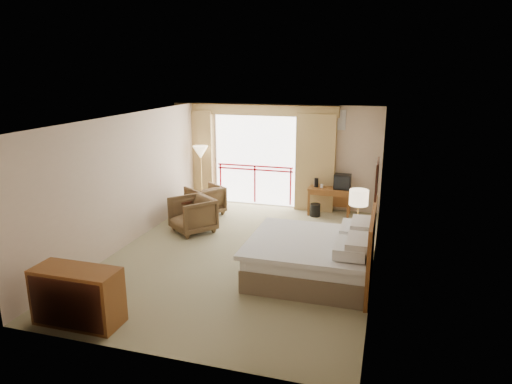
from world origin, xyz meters
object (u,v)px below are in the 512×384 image
(nightstand, at_px, (356,237))
(armchair_far, at_px, (206,214))
(desk, at_px, (330,193))
(tv, at_px, (342,182))
(side_table, at_px, (183,207))
(table_lamp, at_px, (359,198))
(dresser, at_px, (77,296))
(wastebasket, at_px, (315,210))
(bed, at_px, (314,256))
(floor_lamp, at_px, (201,154))
(armchair_near, at_px, (193,231))

(nightstand, distance_m, armchair_far, 4.11)
(desk, height_order, tv, tv)
(side_table, bearing_deg, desk, 28.76)
(tv, relative_size, side_table, 0.67)
(table_lamp, relative_size, dresser, 0.53)
(wastebasket, bearing_deg, dresser, -112.67)
(bed, distance_m, side_table, 3.95)
(side_table, bearing_deg, floor_lamp, 97.22)
(wastebasket, bearing_deg, desk, 41.29)
(tv, bearing_deg, wastebasket, -177.75)
(desk, bearing_deg, armchair_far, -167.90)
(nightstand, relative_size, floor_lamp, 0.36)
(side_table, bearing_deg, nightstand, -7.01)
(wastebasket, height_order, dresser, dresser)
(tv, xyz_separation_m, dresser, (-3.09, -6.14, -0.46))
(wastebasket, distance_m, side_table, 3.28)
(tv, height_order, armchair_far, tv)
(armchair_far, relative_size, side_table, 1.33)
(nightstand, xyz_separation_m, side_table, (-4.07, 0.50, 0.13))
(table_lamp, bearing_deg, tv, 104.00)
(nightstand, relative_size, armchair_far, 0.71)
(bed, distance_m, armchair_far, 4.31)
(wastebasket, bearing_deg, armchair_far, -167.35)
(nightstand, relative_size, desk, 0.54)
(tv, height_order, wastebasket, tv)
(table_lamp, height_order, tv, table_lamp)
(desk, relative_size, floor_lamp, 0.66)
(table_lamp, bearing_deg, armchair_near, 179.34)
(bed, height_order, table_lamp, table_lamp)
(armchair_near, bearing_deg, armchair_far, 139.12)
(wastebasket, bearing_deg, armchair_near, -142.46)
(side_table, bearing_deg, wastebasket, 27.15)
(bed, relative_size, wastebasket, 6.68)
(table_lamp, xyz_separation_m, floor_lamp, (-4.27, 2.08, 0.29))
(table_lamp, relative_size, armchair_far, 0.82)
(wastebasket, xyz_separation_m, side_table, (-2.91, -1.49, 0.26))
(table_lamp, height_order, armchair_far, table_lamp)
(wastebasket, bearing_deg, nightstand, -59.80)
(bed, distance_m, armchair_near, 3.39)
(bed, xyz_separation_m, table_lamp, (0.63, 1.48, 0.71))
(tv, distance_m, side_table, 3.95)
(wastebasket, distance_m, armchair_near, 3.12)
(nightstand, distance_m, side_table, 4.10)
(floor_lamp, bearing_deg, nightstand, -26.46)
(bed, relative_size, floor_lamp, 1.32)
(table_lamp, distance_m, armchair_near, 3.79)
(wastebasket, relative_size, dresser, 0.25)
(dresser, bearing_deg, tv, 63.49)
(armchair_far, relative_size, armchair_near, 0.93)
(tv, bearing_deg, floor_lamp, 163.50)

